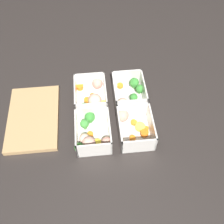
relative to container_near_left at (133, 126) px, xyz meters
name	(u,v)px	position (x,y,z in m)	size (l,w,h in m)	color
ground_plane	(112,116)	(0.07, 0.07, -0.03)	(4.00, 4.00, 0.00)	#282321
container_near_left	(133,126)	(0.00, 0.00, 0.00)	(0.16, 0.12, 0.07)	silver
container_near_right	(130,94)	(0.14, -0.01, 0.00)	(0.16, 0.12, 0.07)	silver
container_far_left	(91,135)	(-0.02, 0.15, 0.00)	(0.16, 0.13, 0.07)	silver
container_far_right	(92,96)	(0.15, 0.13, 0.00)	(0.16, 0.12, 0.07)	silver
cutting_board	(33,118)	(0.08, 0.35, -0.02)	(0.28, 0.18, 0.02)	tan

